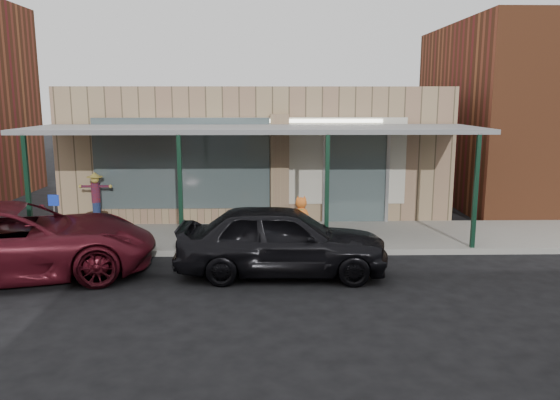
{
  "coord_description": "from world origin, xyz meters",
  "views": [
    {
      "loc": [
        0.35,
        -11.06,
        3.86
      ],
      "look_at": [
        0.65,
        2.6,
        1.3
      ],
      "focal_mm": 35.0,
      "sensor_mm": 36.0,
      "label": 1
    }
  ],
  "objects_px": {
    "handicap_sign": "(55,214)",
    "parked_sedan": "(282,240)",
    "barrel_scarecrow": "(97,208)",
    "barrel_pumpkin": "(240,229)",
    "car_maroon": "(15,241)"
  },
  "relations": [
    {
      "from": "barrel_pumpkin",
      "to": "parked_sedan",
      "type": "height_order",
      "value": "parked_sedan"
    },
    {
      "from": "barrel_scarecrow",
      "to": "barrel_pumpkin",
      "type": "xyz_separation_m",
      "value": [
        4.24,
        -1.42,
        -0.3
      ]
    },
    {
      "from": "barrel_pumpkin",
      "to": "car_maroon",
      "type": "height_order",
      "value": "car_maroon"
    },
    {
      "from": "barrel_pumpkin",
      "to": "parked_sedan",
      "type": "bearing_deg",
      "value": -67.83
    },
    {
      "from": "barrel_pumpkin",
      "to": "parked_sedan",
      "type": "distance_m",
      "value": 2.88
    },
    {
      "from": "barrel_pumpkin",
      "to": "parked_sedan",
      "type": "relative_size",
      "value": 0.15
    },
    {
      "from": "handicap_sign",
      "to": "car_maroon",
      "type": "bearing_deg",
      "value": -87.4
    },
    {
      "from": "barrel_pumpkin",
      "to": "parked_sedan",
      "type": "xyz_separation_m",
      "value": [
        1.08,
        -2.64,
        0.39
      ]
    },
    {
      "from": "barrel_pumpkin",
      "to": "handicap_sign",
      "type": "relative_size",
      "value": 0.52
    },
    {
      "from": "barrel_pumpkin",
      "to": "car_maroon",
      "type": "xyz_separation_m",
      "value": [
        -4.7,
        -2.75,
        0.43
      ]
    },
    {
      "from": "handicap_sign",
      "to": "barrel_pumpkin",
      "type": "bearing_deg",
      "value": 16.69
    },
    {
      "from": "handicap_sign",
      "to": "parked_sedan",
      "type": "bearing_deg",
      "value": -11.37
    },
    {
      "from": "handicap_sign",
      "to": "parked_sedan",
      "type": "relative_size",
      "value": 0.29
    },
    {
      "from": "parked_sedan",
      "to": "car_maroon",
      "type": "height_order",
      "value": "car_maroon"
    },
    {
      "from": "handicap_sign",
      "to": "car_maroon",
      "type": "relative_size",
      "value": 0.23
    }
  ]
}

